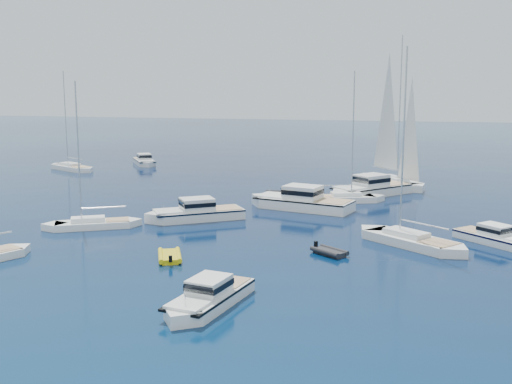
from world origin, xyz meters
TOP-DOWN VIEW (x-y plane):
  - ground at (0.00, 0.00)m, footprint 400.00×400.00m
  - motor_cruiser_near at (2.42, -1.06)m, footprint 3.88×8.56m
  - motor_cruiser_left at (-6.56, 20.83)m, footprint 10.00×8.38m
  - motor_cruiser_centre at (2.08, 28.61)m, footprint 12.45×6.31m
  - motor_cruiser_far_r at (20.00, 18.52)m, footprint 7.18×6.93m
  - motor_cruiser_distant at (8.28, 38.64)m, footprint 10.36×11.32m
  - motor_cruiser_horizon at (-29.31, 58.26)m, footprint 7.09×8.59m
  - sailboat_mid_r at (13.36, 16.29)m, footprint 10.44×8.96m
  - sailboat_mid_l at (-14.23, 15.25)m, footprint 9.12×6.60m
  - sailboat_centre at (5.78, 33.73)m, footprint 10.22×6.05m
  - sailboat_sails_r at (10.31, 46.48)m, footprint 10.86×12.39m
  - sailboat_far_l at (-37.08, 49.27)m, footprint 10.53×7.16m
  - tender_yellow at (-3.59, 7.59)m, footprint 3.31×4.10m
  - tender_grey_near at (7.53, 11.84)m, footprint 3.35×3.09m
  - tender_grey_far at (-1.97, 36.12)m, footprint 3.47×2.21m

SIDE VIEW (x-z plane):
  - ground at x=0.00m, z-range 0.00..0.00m
  - motor_cruiser_near at x=2.42m, z-range -1.08..1.08m
  - motor_cruiser_left at x=-6.56m, z-range -1.32..1.32m
  - motor_cruiser_centre at x=2.08m, z-range -1.57..1.57m
  - motor_cruiser_far_r at x=20.00m, z-range -1.00..1.00m
  - motor_cruiser_distant at x=8.28m, z-range -1.55..1.55m
  - motor_cruiser_horizon at x=-29.31m, z-range -1.13..1.13m
  - sailboat_mid_r at x=13.36m, z-range -8.07..8.07m
  - sailboat_mid_l at x=-14.23m, z-range -6.72..6.72m
  - sailboat_centre at x=5.78m, z-range -7.32..7.32m
  - sailboat_sails_r at x=10.31m, z-range -9.65..9.65m
  - sailboat_far_l at x=-37.08m, z-range -7.67..7.67m
  - tender_yellow at x=-3.59m, z-range -0.47..0.47m
  - tender_grey_near at x=7.53m, z-range -0.47..0.47m
  - tender_grey_far at x=-1.97m, z-range -0.47..0.47m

